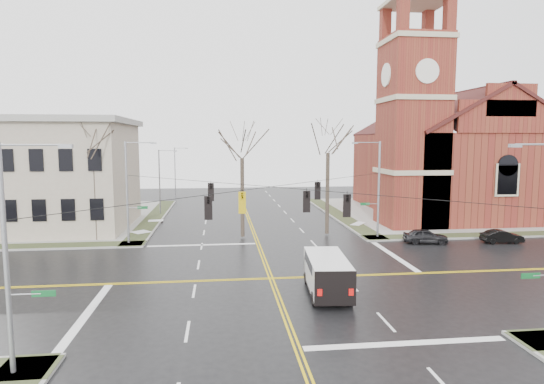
{
  "coord_description": "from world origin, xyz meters",
  "views": [
    {
      "loc": [
        -3.34,
        -29.48,
        9.2
      ],
      "look_at": [
        0.76,
        6.0,
        5.17
      ],
      "focal_mm": 30.0,
      "sensor_mm": 36.0,
      "label": 1
    }
  ],
  "objects": [
    {
      "name": "church",
      "position": [
        24.76,
        24.78,
        8.43
      ],
      "size": [
        24.28,
        27.48,
        27.5
      ],
      "color": "maroon",
      "rests_on": "ground"
    },
    {
      "name": "tree_nw_far",
      "position": [
        -14.64,
        13.17,
        8.37
      ],
      "size": [
        4.0,
        4.0,
        11.56
      ],
      "color": "#342921",
      "rests_on": "ground"
    },
    {
      "name": "signal_pole_sw",
      "position": [
        -11.32,
        -11.5,
        4.95
      ],
      "size": [
        2.75,
        0.22,
        9.0
      ],
      "color": "gray",
      "rests_on": "ground"
    },
    {
      "name": "cargo_van",
      "position": [
        3.04,
        -3.18,
        1.32
      ],
      "size": [
        2.77,
        6.06,
        2.24
      ],
      "rotation": [
        0.0,
        0.0,
        -0.08
      ],
      "color": "white",
      "rests_on": "ground"
    },
    {
      "name": "parked_car_a",
      "position": [
        15.04,
        8.89,
        0.66
      ],
      "size": [
        4.11,
        2.26,
        1.33
      ],
      "primitive_type": "imported",
      "rotation": [
        0.0,
        0.0,
        1.38
      ],
      "color": "black",
      "rests_on": "ground"
    },
    {
      "name": "tree_nw_near",
      "position": [
        -1.25,
        13.01,
        8.1
      ],
      "size": [
        4.0,
        4.0,
        11.19
      ],
      "color": "#342921",
      "rests_on": "ground"
    },
    {
      "name": "traffic_signals",
      "position": [
        -0.0,
        -0.67,
        5.45
      ],
      "size": [
        8.21,
        8.26,
        1.3
      ],
      "color": "black",
      "rests_on": "ground"
    },
    {
      "name": "sidewalks",
      "position": [
        0.0,
        0.0,
        0.08
      ],
      "size": [
        80.0,
        80.0,
        0.17
      ],
      "color": "gray",
      "rests_on": "ground"
    },
    {
      "name": "span_wires",
      "position": [
        0.0,
        0.0,
        6.2
      ],
      "size": [
        23.02,
        23.02,
        0.03
      ],
      "color": "black",
      "rests_on": "ground"
    },
    {
      "name": "parked_car_b",
      "position": [
        21.96,
        8.19,
        0.6
      ],
      "size": [
        3.71,
        1.54,
        1.19
      ],
      "primitive_type": "imported",
      "rotation": [
        0.0,
        0.0,
        1.49
      ],
      "color": "black",
      "rests_on": "ground"
    },
    {
      "name": "road_markings",
      "position": [
        0.0,
        0.0,
        0.01
      ],
      "size": [
        100.0,
        100.0,
        0.01
      ],
      "color": "gold",
      "rests_on": "ground"
    },
    {
      "name": "signal_pole_ne",
      "position": [
        11.32,
        11.5,
        4.95
      ],
      "size": [
        2.75,
        0.22,
        9.0
      ],
      "color": "gray",
      "rests_on": "ground"
    },
    {
      "name": "signal_pole_nw",
      "position": [
        -11.32,
        11.5,
        4.95
      ],
      "size": [
        2.75,
        0.22,
        9.0
      ],
      "color": "gray",
      "rests_on": "ground"
    },
    {
      "name": "tree_ne",
      "position": [
        7.05,
        13.46,
        8.58
      ],
      "size": [
        4.0,
        4.0,
        11.86
      ],
      "color": "#342921",
      "rests_on": "ground"
    },
    {
      "name": "streetlight_north_b",
      "position": [
        -10.65,
        48.0,
        4.47
      ],
      "size": [
        2.3,
        0.2,
        8.0
      ],
      "color": "gray",
      "rests_on": "ground"
    },
    {
      "name": "streetlight_north_a",
      "position": [
        -10.65,
        28.0,
        4.47
      ],
      "size": [
        2.3,
        0.2,
        8.0
      ],
      "color": "gray",
      "rests_on": "ground"
    },
    {
      "name": "ground",
      "position": [
        0.0,
        0.0,
        0.0
      ],
      "size": [
        120.0,
        120.0,
        0.0
      ],
      "primitive_type": "plane",
      "color": "black",
      "rests_on": "ground"
    },
    {
      "name": "civic_building_a",
      "position": [
        -22.0,
        20.0,
        5.5
      ],
      "size": [
        18.0,
        14.0,
        11.0
      ],
      "primitive_type": "cube",
      "color": "tan",
      "rests_on": "ground"
    }
  ]
}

